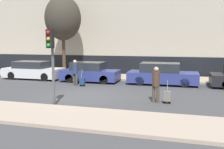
# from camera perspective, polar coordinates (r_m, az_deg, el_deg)

# --- Properties ---
(ground_plane) EXTENTS (80.00, 80.00, 0.00)m
(ground_plane) POSITION_cam_1_polar(r_m,az_deg,el_deg) (13.37, -6.69, -4.86)
(ground_plane) COLOR #424244
(sidewalk_near) EXTENTS (28.00, 2.50, 0.12)m
(sidewalk_near) POSITION_cam_1_polar(r_m,az_deg,el_deg) (10.09, -14.82, -8.84)
(sidewalk_near) COLOR tan
(sidewalk_near) RESTS_ON ground_plane
(sidewalk_far) EXTENTS (28.00, 3.00, 0.12)m
(sidewalk_far) POSITION_cam_1_polar(r_m,az_deg,el_deg) (19.92, 0.91, -0.52)
(sidewalk_far) COLOR tan
(sidewalk_far) RESTS_ON ground_plane
(building_facade) EXTENTS (28.00, 3.37, 9.48)m
(building_facade) POSITION_cam_1_polar(r_m,az_deg,el_deg) (23.54, 3.35, 12.11)
(building_facade) COLOR #B7AD99
(building_facade) RESTS_ON ground_plane
(parked_car_0) EXTENTS (4.53, 1.79, 1.36)m
(parked_car_0) POSITION_cam_1_polar(r_m,az_deg,el_deg) (20.09, -17.54, 0.87)
(parked_car_0) COLOR silver
(parked_car_0) RESTS_ON ground_plane
(parked_car_1) EXTENTS (4.08, 1.80, 1.40)m
(parked_car_1) POSITION_cam_1_polar(r_m,az_deg,el_deg) (17.89, -5.11, 0.45)
(parked_car_1) COLOR navy
(parked_car_1) RESTS_ON ground_plane
(parked_car_2) EXTENTS (4.59, 1.84, 1.44)m
(parked_car_2) POSITION_cam_1_polar(r_m,az_deg,el_deg) (17.01, 11.33, 0.02)
(parked_car_2) COLOR navy
(parked_car_2) RESTS_ON ground_plane
(pedestrian_left) EXTENTS (0.35, 0.34, 1.68)m
(pedestrian_left) POSITION_cam_1_polar(r_m,az_deg,el_deg) (16.36, -8.43, 0.78)
(pedestrian_left) COLOR #4C4233
(pedestrian_left) RESTS_ON ground_plane
(trolley_left) EXTENTS (0.34, 0.29, 1.10)m
(trolley_left) POSITION_cam_1_polar(r_m,az_deg,el_deg) (16.13, -6.81, -1.50)
(trolley_left) COLOR navy
(trolley_left) RESTS_ON ground_plane
(pedestrian_right) EXTENTS (0.35, 0.34, 1.69)m
(pedestrian_right) POSITION_cam_1_polar(r_m,az_deg,el_deg) (11.89, 10.02, -1.77)
(pedestrian_right) COLOR #4C4233
(pedestrian_right) RESTS_ON ground_plane
(trolley_right) EXTENTS (0.34, 0.29, 1.11)m
(trolley_right) POSITION_cam_1_polar(r_m,az_deg,el_deg) (11.85, 12.50, -4.90)
(trolley_right) COLOR slate
(trolley_right) RESTS_ON ground_plane
(traffic_light) EXTENTS (0.28, 0.47, 3.38)m
(traffic_light) POSITION_cam_1_polar(r_m,az_deg,el_deg) (11.14, -13.72, 5.06)
(traffic_light) COLOR #515154
(traffic_light) RESTS_ON ground_plane
(bare_tree_near_crossing) EXTENTS (2.95, 2.95, 6.44)m
(bare_tree_near_crossing) POSITION_cam_1_polar(r_m,az_deg,el_deg) (21.26, -11.15, 12.47)
(bare_tree_near_crossing) COLOR #4C3826
(bare_tree_near_crossing) RESTS_ON sidewalk_far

